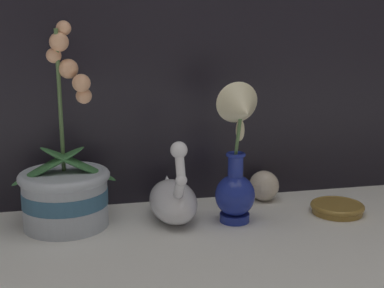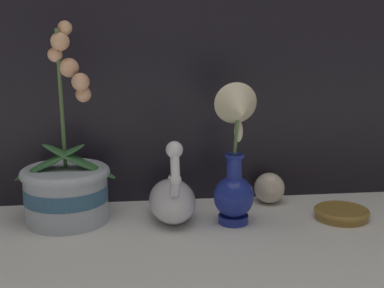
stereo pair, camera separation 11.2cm
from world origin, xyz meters
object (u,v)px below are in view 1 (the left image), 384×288
Objects in this scene: orchid_potted_plant at (65,189)px; blue_vase at (238,160)px; glass_sphere at (264,186)px; swan_figurine at (173,198)px; amber_dish at (337,207)px.

orchid_potted_plant reaches higher than blue_vase.
blue_vase reaches higher than glass_sphere.
orchid_potted_plant reaches higher than glass_sphere.
amber_dish is at bearing -5.84° from swan_figurine.
swan_figurine is 0.16m from blue_vase.
blue_vase is (0.35, -0.07, 0.06)m from orchid_potted_plant.
orchid_potted_plant is 0.46m from glass_sphere.
swan_figurine is (0.22, -0.02, -0.03)m from orchid_potted_plant.
blue_vase is at bearing -176.72° from amber_dish.
blue_vase is at bearing -10.80° from orchid_potted_plant.
swan_figurine is 0.68× the size of blue_vase.
swan_figurine reaches higher than glass_sphere.
swan_figurine is 0.25m from glass_sphere.
swan_figurine is at bearing 174.16° from amber_dish.
blue_vase is 0.27m from amber_dish.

